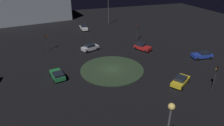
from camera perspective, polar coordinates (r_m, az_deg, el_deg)
ground_plane at (r=38.17m, az=-0.00°, el=-1.96°), size 121.39×121.39×0.00m
roundabout_island at (r=38.13m, az=-0.00°, el=-1.85°), size 12.13×12.13×0.17m
car_green at (r=36.19m, az=-15.37°, el=-3.31°), size 4.16×2.70×1.41m
car_blue at (r=46.83m, az=24.47°, el=2.12°), size 2.62×4.44×1.47m
car_red at (r=47.48m, az=8.68°, el=4.62°), size 4.32×3.45×1.61m
car_yellow at (r=35.10m, az=19.06°, el=-4.82°), size 3.81×4.53×1.48m
car_silver at (r=46.89m, az=-6.30°, el=4.47°), size 3.10×4.34×1.58m
car_white at (r=63.29m, az=-8.14°, el=10.04°), size 4.38×2.05×1.54m
traffic_light_northeast at (r=48.20m, az=-18.39°, el=6.48°), size 0.39×0.38×4.04m
traffic_light_southwest at (r=34.87m, az=27.66°, el=-2.62°), size 0.38×0.39×4.12m
traffic_light_southeast at (r=53.35m, az=7.30°, el=9.48°), size 0.39×0.38×4.12m
streetlamp_east at (r=68.24m, az=-1.06°, el=15.24°), size 0.45×0.45×8.62m
store_building at (r=80.29m, az=-23.86°, el=14.43°), size 18.79×32.11×9.50m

